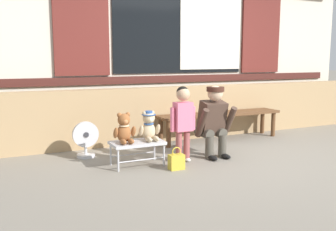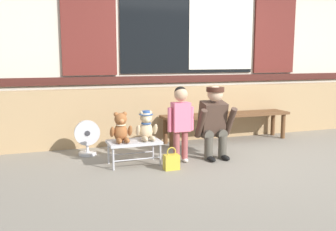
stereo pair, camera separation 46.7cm
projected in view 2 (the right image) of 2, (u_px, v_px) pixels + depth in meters
name	position (u px, v px, depth m)	size (l,w,h in m)	color
ground_plane	(243.00, 159.00, 4.91)	(60.00, 60.00, 0.00)	gray
brick_low_wall	(199.00, 112.00, 6.18)	(6.91, 0.25, 0.85)	tan
shop_facade	(187.00, 26.00, 6.44)	(7.05, 0.26, 3.68)	beige
wooden_bench_long	(226.00, 118.00, 5.95)	(2.10, 0.40, 0.44)	brown
small_display_bench	(134.00, 143.00, 4.63)	(0.64, 0.36, 0.30)	#BCBCC1
teddy_bear_plain	(121.00, 128.00, 4.55)	(0.28, 0.26, 0.36)	#93562D
teddy_bear_with_hat	(146.00, 126.00, 4.65)	(0.28, 0.27, 0.36)	#CCB289
child_standing	(181.00, 116.00, 4.69)	(0.35, 0.18, 0.96)	#994C4C
adult_crouching	(214.00, 122.00, 4.93)	(0.50, 0.49, 0.95)	#4C473D
handbag_on_ground	(171.00, 162.00, 4.44)	(0.18, 0.11, 0.27)	gold
floor_fan	(87.00, 138.00, 5.08)	(0.34, 0.24, 0.48)	silver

